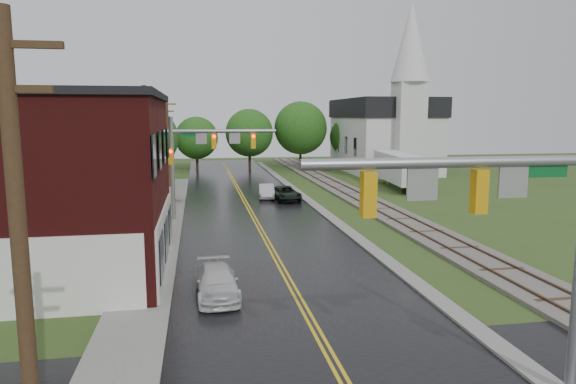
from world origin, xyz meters
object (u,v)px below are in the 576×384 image
object	(u,v)px
utility_pole_b	(147,159)
tree_left_b	(4,137)
utility_pole_a	(21,268)
semi_trailer	(398,168)
utility_pole_c	(168,141)
traffic_signal_far	(203,149)
suv_dark	(286,194)
tree_left_e	(149,139)
pickup_white	(217,283)
church	(387,127)
sedan_silver	(267,191)
traffic_signal_near	(507,212)
tree_left_c	(86,146)

from	to	relation	value
utility_pole_b	tree_left_b	bearing A→B (deg)	138.14
utility_pole_a	utility_pole_b	bearing A→B (deg)	90.00
semi_trailer	utility_pole_c	bearing A→B (deg)	168.88
utility_pole_a	semi_trailer	world-z (taller)	utility_pole_a
utility_pole_a	semi_trailer	bearing A→B (deg)	60.13
traffic_signal_far	suv_dark	distance (m)	10.75
utility_pole_b	tree_left_e	size ratio (longest dim) A/B	1.10
traffic_signal_far	pickup_white	xyz separation A→B (m)	(0.27, -15.88, -4.38)
church	tree_left_e	xyz separation A→B (m)	(-28.85, -7.84, -1.02)
suv_dark	sedan_silver	xyz separation A→B (m)	(-1.45, 1.54, 0.01)
traffic_signal_near	tree_left_e	distance (m)	45.59
utility_pole_b	semi_trailer	size ratio (longest dim) A/B	0.82
tree_left_e	suv_dark	world-z (taller)	tree_left_e
suv_dark	utility_pole_a	bearing A→B (deg)	-111.40
traffic_signal_far	tree_left_b	xyz separation A→B (m)	(-14.38, 4.90, 0.74)
utility_pole_c	semi_trailer	distance (m)	23.29
utility_pole_c	pickup_white	bearing A→B (deg)	-83.75
traffic_signal_near	utility_pole_a	xyz separation A→B (m)	(-10.27, -2.00, -0.25)
traffic_signal_near	pickup_white	bearing A→B (deg)	126.19
tree_left_c	utility_pole_c	bearing A→B (deg)	30.20
church	suv_dark	size ratio (longest dim) A/B	4.53
utility_pole_a	pickup_white	xyz separation A→B (m)	(3.60, 11.12, -4.13)
church	pickup_white	bearing A→B (deg)	-118.56
church	traffic_signal_far	distance (m)	35.59
semi_trailer	pickup_white	bearing A→B (deg)	-123.92
utility_pole_a	utility_pole_c	bearing A→B (deg)	90.00
traffic_signal_far	utility_pole_b	size ratio (longest dim) A/B	0.82
church	tree_left_b	world-z (taller)	church
suv_dark	semi_trailer	size ratio (longest dim) A/B	0.40
utility_pole_c	tree_left_e	xyz separation A→B (m)	(-2.05, 1.90, 0.09)
semi_trailer	traffic_signal_far	bearing A→B (deg)	-147.10
suv_dark	semi_trailer	distance (m)	13.70
traffic_signal_far	suv_dark	size ratio (longest dim) A/B	1.66
utility_pole_b	utility_pole_c	bearing A→B (deg)	90.00
tree_left_c	traffic_signal_far	bearing A→B (deg)	-51.18
tree_left_e	suv_dark	xyz separation A→B (m)	(12.35, -11.97, -4.20)
tree_left_e	sedan_silver	size ratio (longest dim) A/B	2.17
traffic_signal_near	traffic_signal_far	distance (m)	25.94
traffic_signal_near	tree_left_e	size ratio (longest dim) A/B	0.90
utility_pole_a	tree_left_c	xyz separation A→B (m)	(-7.05, 39.90, -0.21)
utility_pole_c	semi_trailer	world-z (taller)	utility_pole_c
church	tree_left_e	distance (m)	29.91
utility_pole_b	tree_left_c	bearing A→B (deg)	111.49
utility_pole_a	tree_left_b	size ratio (longest dim) A/B	0.93
utility_pole_b	suv_dark	world-z (taller)	utility_pole_b
pickup_white	semi_trailer	bearing A→B (deg)	53.85
utility_pole_a	semi_trailer	xyz separation A→B (m)	(22.71, 39.54, -2.62)
traffic_signal_near	tree_left_c	distance (m)	41.67
tree_left_c	sedan_silver	xyz separation A→B (m)	(15.90, -4.43, -3.89)
traffic_signal_near	utility_pole_b	distance (m)	22.49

